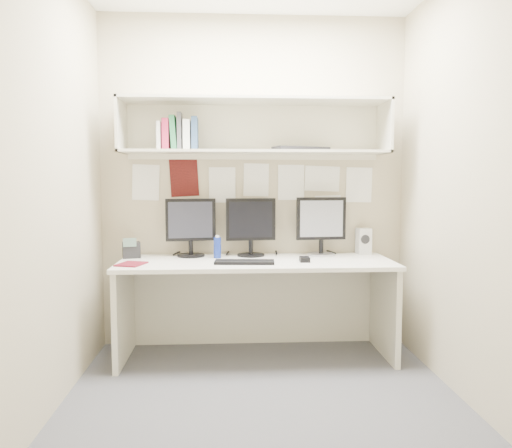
{
  "coord_description": "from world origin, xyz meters",
  "views": [
    {
      "loc": [
        -0.21,
        -2.98,
        1.32
      ],
      "look_at": [
        -0.02,
        0.35,
        1.02
      ],
      "focal_mm": 35.0,
      "sensor_mm": 36.0,
      "label": 1
    }
  ],
  "objects": [
    {
      "name": "speaker",
      "position": [
        0.87,
        0.92,
        0.83
      ],
      "size": [
        0.11,
        0.12,
        0.21
      ],
      "rotation": [
        0.0,
        0.0,
        0.11
      ],
      "color": "beige",
      "rests_on": "desk"
    },
    {
      "name": "monitor_center",
      "position": [
        -0.03,
        0.87,
        0.98
      ],
      "size": [
        0.39,
        0.21,
        0.45
      ],
      "rotation": [
        0.0,
        0.0,
        0.08
      ],
      "color": "black",
      "rests_on": "desk"
    },
    {
      "name": "mouse",
      "position": [
        0.35,
        0.56,
        0.75
      ],
      "size": [
        0.07,
        0.11,
        0.03
      ],
      "primitive_type": "cube",
      "rotation": [
        0.0,
        0.0,
        -0.04
      ],
      "color": "black",
      "rests_on": "desk"
    },
    {
      "name": "keyboard",
      "position": [
        -0.09,
        0.51,
        0.74
      ],
      "size": [
        0.43,
        0.18,
        0.02
      ],
      "primitive_type": "cube",
      "rotation": [
        0.0,
        0.0,
        -0.07
      ],
      "color": "black",
      "rests_on": "desk"
    },
    {
      "name": "book_stack",
      "position": [
        -0.57,
        0.8,
        1.66
      ],
      "size": [
        0.3,
        0.17,
        0.27
      ],
      "color": "silver",
      "rests_on": "overhead_hutch"
    },
    {
      "name": "pinned_papers",
      "position": [
        0.0,
        0.99,
        1.25
      ],
      "size": [
        1.92,
        0.01,
        0.48
      ],
      "primitive_type": null,
      "color": "white",
      "rests_on": "wall_back"
    },
    {
      "name": "desk",
      "position": [
        0.0,
        0.65,
        0.37
      ],
      "size": [
        2.0,
        0.7,
        0.73
      ],
      "color": "silver",
      "rests_on": "floor"
    },
    {
      "name": "monitor_right",
      "position": [
        0.52,
        0.87,
        0.98
      ],
      "size": [
        0.39,
        0.21,
        0.45
      ],
      "rotation": [
        0.0,
        0.0,
        0.09
      ],
      "color": "#A5A5AA",
      "rests_on": "desk"
    },
    {
      "name": "wall_left",
      "position": [
        -1.2,
        0.0,
        1.3
      ],
      "size": [
        0.02,
        2.0,
        2.6
      ],
      "primitive_type": "cube",
      "color": "tan",
      "rests_on": "ground"
    },
    {
      "name": "wall_front",
      "position": [
        0.0,
        -1.0,
        1.3
      ],
      "size": [
        2.4,
        0.02,
        2.6
      ],
      "primitive_type": "cube",
      "color": "tan",
      "rests_on": "ground"
    },
    {
      "name": "hutch_tray",
      "position": [
        0.35,
        0.82,
        1.56
      ],
      "size": [
        0.45,
        0.3,
        0.03
      ],
      "primitive_type": "cube",
      "rotation": [
        0.0,
        0.0,
        0.35
      ],
      "color": "black",
      "rests_on": "overhead_hutch"
    },
    {
      "name": "desk_phone",
      "position": [
        -0.94,
        0.82,
        0.79
      ],
      "size": [
        0.15,
        0.14,
        0.16
      ],
      "rotation": [
        0.0,
        0.0,
        0.25
      ],
      "color": "black",
      "rests_on": "desk"
    },
    {
      "name": "maroon_notebook",
      "position": [
        -0.88,
        0.5,
        0.74
      ],
      "size": [
        0.22,
        0.24,
        0.01
      ],
      "primitive_type": "cube",
      "rotation": [
        0.0,
        0.0,
        -0.3
      ],
      "color": "maroon",
      "rests_on": "desk"
    },
    {
      "name": "wall_back",
      "position": [
        0.0,
        1.0,
        1.3
      ],
      "size": [
        2.4,
        0.02,
        2.6
      ],
      "primitive_type": "cube",
      "color": "tan",
      "rests_on": "ground"
    },
    {
      "name": "overhead_hutch",
      "position": [
        0.0,
        0.86,
        1.72
      ],
      "size": [
        2.0,
        0.38,
        0.4
      ],
      "color": "beige",
      "rests_on": "wall_back"
    },
    {
      "name": "monitor_left",
      "position": [
        -0.49,
        0.87,
        0.97
      ],
      "size": [
        0.38,
        0.21,
        0.45
      ],
      "rotation": [
        0.0,
        0.0,
        0.14
      ],
      "color": "black",
      "rests_on": "desk"
    },
    {
      "name": "floor",
      "position": [
        0.0,
        0.0,
        0.0
      ],
      "size": [
        2.4,
        2.0,
        0.01
      ],
      "primitive_type": "cube",
      "color": "#48484D",
      "rests_on": "ground"
    },
    {
      "name": "blue_bottle",
      "position": [
        -0.29,
        0.77,
        0.81
      ],
      "size": [
        0.05,
        0.05,
        0.17
      ],
      "color": "navy",
      "rests_on": "desk"
    },
    {
      "name": "wall_right",
      "position": [
        1.2,
        0.0,
        1.3
      ],
      "size": [
        0.02,
        2.0,
        2.6
      ],
      "primitive_type": "cube",
      "color": "tan",
      "rests_on": "ground"
    }
  ]
}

